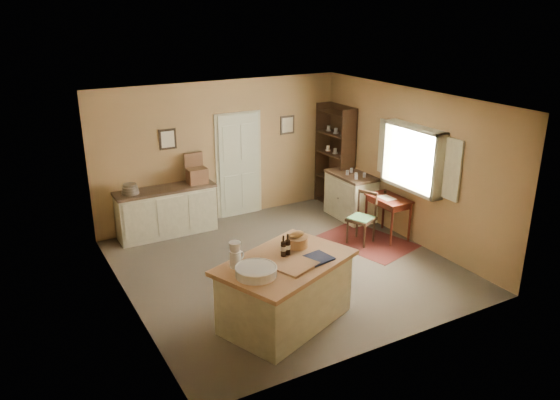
{
  "coord_description": "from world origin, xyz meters",
  "views": [
    {
      "loc": [
        -3.97,
        -6.93,
        4.06
      ],
      "look_at": [
        -0.08,
        0.04,
        1.15
      ],
      "focal_mm": 35.0,
      "sensor_mm": 36.0,
      "label": 1
    }
  ],
  "objects_px": {
    "desk_chair": "(361,219)",
    "right_cabinet": "(351,195)",
    "work_island": "(285,290)",
    "writing_desk": "(388,203)",
    "sideboard": "(167,210)",
    "shelving_unit": "(337,157)"
  },
  "relations": [
    {
      "from": "writing_desk",
      "to": "shelving_unit",
      "type": "distance_m",
      "value": 1.91
    },
    {
      "from": "sideboard",
      "to": "writing_desk",
      "type": "height_order",
      "value": "sideboard"
    },
    {
      "from": "work_island",
      "to": "right_cabinet",
      "type": "height_order",
      "value": "work_island"
    },
    {
      "from": "desk_chair",
      "to": "writing_desk",
      "type": "bearing_deg",
      "value": -25.71
    },
    {
      "from": "writing_desk",
      "to": "desk_chair",
      "type": "height_order",
      "value": "desk_chair"
    },
    {
      "from": "sideboard",
      "to": "work_island",
      "type": "bearing_deg",
      "value": -83.33
    },
    {
      "from": "right_cabinet",
      "to": "shelving_unit",
      "type": "height_order",
      "value": "shelving_unit"
    },
    {
      "from": "work_island",
      "to": "writing_desk",
      "type": "relative_size",
      "value": 2.52
    },
    {
      "from": "writing_desk",
      "to": "shelving_unit",
      "type": "xyz_separation_m",
      "value": [
        0.16,
        1.87,
        0.39
      ]
    },
    {
      "from": "sideboard",
      "to": "desk_chair",
      "type": "distance_m",
      "value": 3.52
    },
    {
      "from": "writing_desk",
      "to": "shelving_unit",
      "type": "relative_size",
      "value": 0.39
    },
    {
      "from": "sideboard",
      "to": "desk_chair",
      "type": "height_order",
      "value": "sideboard"
    },
    {
      "from": "right_cabinet",
      "to": "shelving_unit",
      "type": "distance_m",
      "value": 0.97
    },
    {
      "from": "shelving_unit",
      "to": "writing_desk",
      "type": "bearing_deg",
      "value": -94.75
    },
    {
      "from": "sideboard",
      "to": "right_cabinet",
      "type": "xyz_separation_m",
      "value": [
        3.44,
        -0.94,
        -0.02
      ]
    },
    {
      "from": "desk_chair",
      "to": "shelving_unit",
      "type": "xyz_separation_m",
      "value": [
        0.73,
        1.85,
        0.6
      ]
    },
    {
      "from": "work_island",
      "to": "sideboard",
      "type": "height_order",
      "value": "work_island"
    },
    {
      "from": "sideboard",
      "to": "desk_chair",
      "type": "relative_size",
      "value": 2.0
    },
    {
      "from": "work_island",
      "to": "desk_chair",
      "type": "xyz_separation_m",
      "value": [
        2.44,
        1.56,
        -0.03
      ]
    },
    {
      "from": "desk_chair",
      "to": "right_cabinet",
      "type": "height_order",
      "value": "right_cabinet"
    },
    {
      "from": "desk_chair",
      "to": "work_island",
      "type": "bearing_deg",
      "value": -171.21
    },
    {
      "from": "writing_desk",
      "to": "right_cabinet",
      "type": "relative_size",
      "value": 0.76
    }
  ]
}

